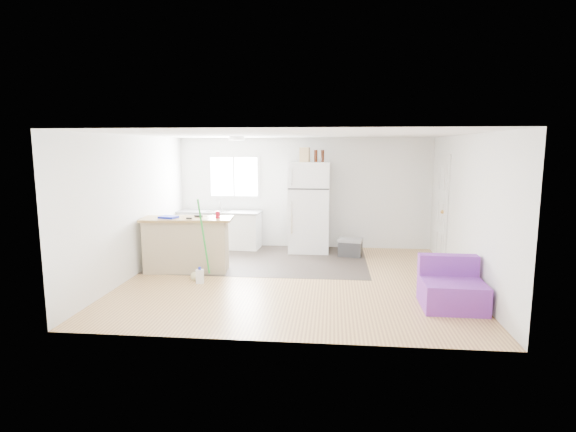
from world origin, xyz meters
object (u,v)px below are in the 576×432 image
object	(u,v)px
bottle_right	(322,156)
cooler	(350,247)
refrigerator	(309,207)
mop	(197,266)
cardboard_box	(305,155)
purple_seat	(451,289)
blue_tray	(168,217)
red_cup	(218,215)
kitchen_cabinets	(220,229)
cleaner_jug	(200,276)
peninsula	(187,244)
bottle_left	(316,156)

from	to	relation	value
bottle_right	cooler	bearing A→B (deg)	-34.33
refrigerator	cooler	size ratio (longest dim) A/B	3.56
mop	cardboard_box	distance (m)	3.36
purple_seat	bottle_right	world-z (taller)	bottle_right
refrigerator	blue_tray	size ratio (longest dim) A/B	6.31
refrigerator	cardboard_box	xyz separation A→B (m)	(-0.10, -0.01, 1.10)
refrigerator	red_cup	bearing A→B (deg)	-130.91
kitchen_cabinets	mop	xyz separation A→B (m)	(0.23, -2.44, -0.18)
refrigerator	purple_seat	world-z (taller)	refrigerator
cleaner_jug	red_cup	bearing A→B (deg)	70.76
kitchen_cabinets	bottle_right	size ratio (longest dim) A/B	7.44
mop	refrigerator	bearing A→B (deg)	64.84
cleaner_jug	blue_tray	xyz separation A→B (m)	(-0.72, 0.62, 0.87)
kitchen_cabinets	bottle_right	xyz separation A→B (m)	(2.24, -0.12, 1.60)
peninsula	refrigerator	bearing A→B (deg)	35.00
mop	bottle_right	distance (m)	3.55
bottle_right	cardboard_box	bearing A→B (deg)	-178.31
cleaner_jug	mop	size ratio (longest dim) A/B	0.20
kitchen_cabinets	purple_seat	xyz separation A→B (m)	(4.12, -3.33, -0.17)
purple_seat	refrigerator	bearing A→B (deg)	124.60
kitchen_cabinets	cooler	bearing A→B (deg)	-6.63
peninsula	blue_tray	xyz separation A→B (m)	(-0.28, -0.08, 0.50)
cooler	red_cup	size ratio (longest dim) A/B	4.43
kitchen_cabinets	mop	bearing A→B (deg)	-80.58
kitchen_cabinets	red_cup	world-z (taller)	red_cup
kitchen_cabinets	blue_tray	world-z (taller)	kitchen_cabinets
refrigerator	bottle_right	world-z (taller)	bottle_right
cleaner_jug	bottle_right	world-z (taller)	bottle_right
red_cup	bottle_left	world-z (taller)	bottle_left
cooler	blue_tray	xyz separation A→B (m)	(-3.23, -1.48, 0.80)
peninsula	blue_tray	distance (m)	0.58
cooler	cleaner_jug	world-z (taller)	cooler
purple_seat	cleaner_jug	bearing A→B (deg)	170.28
cooler	bottle_right	world-z (taller)	bottle_right
cardboard_box	bottle_left	distance (m)	0.24
purple_seat	blue_tray	bearing A→B (deg)	164.43
peninsula	refrigerator	size ratio (longest dim) A/B	0.86
bottle_right	kitchen_cabinets	bearing A→B (deg)	176.84
kitchen_cabinets	mop	world-z (taller)	mop
cooler	blue_tray	distance (m)	3.64
refrigerator	mop	xyz separation A→B (m)	(-1.74, -2.31, -0.72)
cardboard_box	bottle_right	bearing A→B (deg)	1.69
purple_seat	red_cup	distance (m)	4.00
blue_tray	cardboard_box	world-z (taller)	cardboard_box
red_cup	kitchen_cabinets	bearing A→B (deg)	103.66
kitchen_cabinets	bottle_left	xyz separation A→B (m)	(2.11, -0.21, 1.60)
peninsula	refrigerator	distance (m)	2.79
purple_seat	bottle_right	xyz separation A→B (m)	(-1.88, 3.21, 1.77)
refrigerator	red_cup	xyz separation A→B (m)	(-1.51, -1.79, 0.08)
mop	bottle_right	xyz separation A→B (m)	(2.01, 2.32, 1.79)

